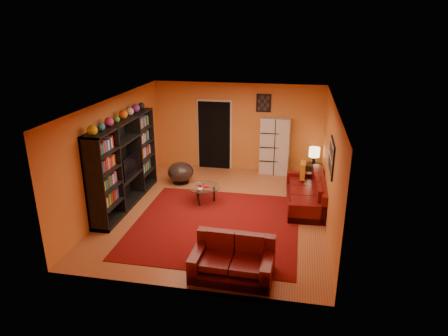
% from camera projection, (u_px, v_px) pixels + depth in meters
% --- Properties ---
extents(floor, '(6.00, 6.00, 0.00)m').
position_uv_depth(floor, '(218.00, 211.00, 9.51)').
color(floor, brown).
rests_on(floor, ground).
extents(ceiling, '(6.00, 6.00, 0.00)m').
position_uv_depth(ceiling, '(217.00, 102.00, 8.61)').
color(ceiling, white).
rests_on(ceiling, wall_back).
extents(wall_back, '(6.00, 0.00, 6.00)m').
position_uv_depth(wall_back, '(238.00, 127.00, 11.83)').
color(wall_back, orange).
rests_on(wall_back, floor).
extents(wall_front, '(6.00, 0.00, 6.00)m').
position_uv_depth(wall_front, '(179.00, 219.00, 6.29)').
color(wall_front, orange).
rests_on(wall_front, floor).
extents(wall_left, '(0.00, 6.00, 6.00)m').
position_uv_depth(wall_left, '(115.00, 153.00, 9.50)').
color(wall_left, orange).
rests_on(wall_left, floor).
extents(wall_right, '(0.00, 6.00, 6.00)m').
position_uv_depth(wall_right, '(330.00, 166.00, 8.62)').
color(wall_right, orange).
rests_on(wall_right, floor).
extents(rug, '(3.60, 3.60, 0.01)m').
position_uv_depth(rug, '(216.00, 225.00, 8.84)').
color(rug, '#520909').
rests_on(rug, floor).
extents(doorway, '(0.95, 0.10, 2.04)m').
position_uv_depth(doorway, '(214.00, 135.00, 12.01)').
color(doorway, black).
rests_on(doorway, floor).
extents(wall_art_right, '(0.03, 1.00, 0.70)m').
position_uv_depth(wall_art_right, '(332.00, 157.00, 8.25)').
color(wall_art_right, black).
rests_on(wall_art_right, wall_right).
extents(wall_art_back, '(0.42, 0.03, 0.52)m').
position_uv_depth(wall_art_back, '(264.00, 103.00, 11.42)').
color(wall_art_back, black).
rests_on(wall_art_back, wall_back).
extents(entertainment_unit, '(0.45, 3.00, 2.10)m').
position_uv_depth(entertainment_unit, '(124.00, 163.00, 9.54)').
color(entertainment_unit, black).
rests_on(entertainment_unit, floor).
extents(tv, '(0.93, 0.12, 0.53)m').
position_uv_depth(tv, '(128.00, 165.00, 9.62)').
color(tv, black).
rests_on(tv, entertainment_unit).
extents(sofa, '(1.00, 2.22, 0.85)m').
position_uv_depth(sofa, '(309.00, 194.00, 9.74)').
color(sofa, '#4B0A0C').
rests_on(sofa, rug).
extents(loveseat, '(1.45, 0.90, 0.85)m').
position_uv_depth(loveseat, '(233.00, 260.00, 7.04)').
color(loveseat, '#4B0A0C').
rests_on(loveseat, rug).
extents(throw_pillow, '(0.12, 0.42, 0.42)m').
position_uv_depth(throw_pillow, '(303.00, 170.00, 10.29)').
color(throw_pillow, orange).
rests_on(throw_pillow, sofa).
extents(coffee_table, '(0.81, 0.81, 0.41)m').
position_uv_depth(coffee_table, '(204.00, 188.00, 9.84)').
color(coffee_table, silver).
rests_on(coffee_table, floor).
extents(storage_cabinet, '(0.86, 0.44, 1.67)m').
position_uv_depth(storage_cabinet, '(275.00, 146.00, 11.60)').
color(storage_cabinet, beige).
rests_on(storage_cabinet, floor).
extents(bowl_chair, '(0.72, 0.72, 0.59)m').
position_uv_depth(bowl_chair, '(181.00, 172.00, 11.06)').
color(bowl_chair, black).
rests_on(bowl_chair, floor).
extents(side_table, '(0.50, 0.50, 0.50)m').
position_uv_depth(side_table, '(313.00, 173.00, 11.20)').
color(side_table, black).
rests_on(side_table, floor).
extents(table_lamp, '(0.29, 0.29, 0.49)m').
position_uv_depth(table_lamp, '(314.00, 153.00, 10.99)').
color(table_lamp, black).
rests_on(table_lamp, side_table).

